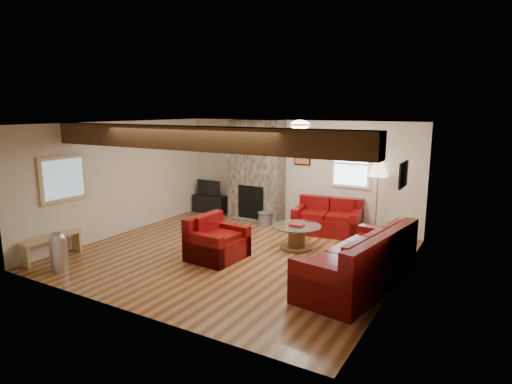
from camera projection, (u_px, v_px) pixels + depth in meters
room at (235, 191)px, 8.04m from camera, size 8.00×8.00×8.00m
oak_beam at (192, 138)px, 6.77m from camera, size 6.00×0.36×0.38m
chimney_breast at (256, 172)px, 10.65m from camera, size 1.40×0.67×2.50m
back_window at (351, 164)px, 9.61m from camera, size 0.90×0.08×1.10m
hatch_window at (63, 179)px, 8.19m from camera, size 0.08×1.00×0.90m
ceiling_dome at (300, 126)px, 8.13m from camera, size 0.40×0.40×0.18m
artwork_back at (302, 154)px, 10.17m from camera, size 0.42×0.06×0.52m
artwork_right at (403, 174)px, 6.73m from camera, size 0.06×0.55×0.42m
sofa_three at (358, 258)px, 6.71m from camera, size 1.37×2.55×0.94m
loveseat at (327, 216)px, 9.59m from camera, size 1.56×1.03×0.78m
armchair_red at (217, 238)px, 7.96m from camera, size 0.93×1.04×0.80m
coffee_table at (297, 237)px, 8.56m from camera, size 0.98×0.98×0.51m
tv_cabinet at (211, 204)px, 11.59m from camera, size 0.94×0.38×0.47m
television at (210, 187)px, 11.50m from camera, size 0.73×0.10×0.42m
floor_lamp at (378, 174)px, 9.18m from camera, size 0.42×0.42×1.63m
pine_bench at (52, 248)px, 7.98m from camera, size 0.27×1.17×0.44m
pedal_bin at (59, 251)px, 7.35m from camera, size 0.38×0.38×0.72m
coal_bucket at (264, 219)px, 10.29m from camera, size 0.35×0.35×0.33m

